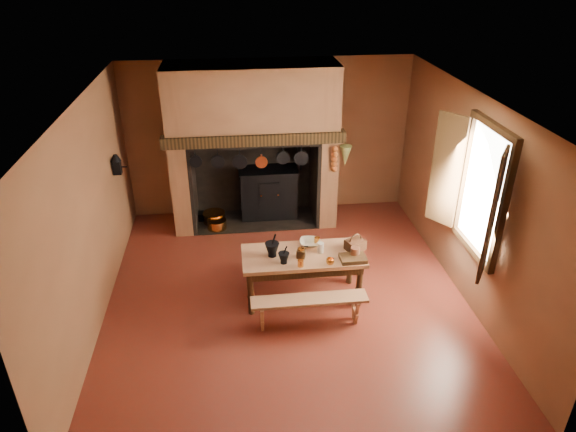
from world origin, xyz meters
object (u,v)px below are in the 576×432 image
(iron_range, at_px, (269,192))
(work_table, at_px, (303,261))
(bench_front, at_px, (309,305))
(mixing_bowl, at_px, (310,243))
(coffee_grinder, at_px, (301,253))
(wicker_basket, at_px, (355,244))

(iron_range, distance_m, work_table, 2.55)
(work_table, bearing_deg, bench_front, -90.00)
(work_table, xyz_separation_m, mixing_bowl, (0.13, 0.23, 0.15))
(mixing_bowl, bearing_deg, coffee_grinder, -118.99)
(bench_front, relative_size, wicker_basket, 4.91)
(work_table, relative_size, mixing_bowl, 5.72)
(iron_range, height_order, wicker_basket, iron_range)
(bench_front, relative_size, mixing_bowl, 5.21)
(bench_front, height_order, mixing_bowl, mixing_bowl)
(iron_range, xyz_separation_m, wicker_basket, (0.99, -2.49, 0.32))
(wicker_basket, bearing_deg, coffee_grinder, 165.40)
(iron_range, xyz_separation_m, bench_front, (0.26, -3.14, -0.17))
(bench_front, xyz_separation_m, coffee_grinder, (-0.04, 0.53, 0.47))
(iron_range, xyz_separation_m, work_table, (0.26, -2.53, 0.12))
(iron_range, height_order, mixing_bowl, iron_range)
(iron_range, bearing_deg, wicker_basket, -68.23)
(work_table, distance_m, wicker_basket, 0.76)
(coffee_grinder, xyz_separation_m, mixing_bowl, (0.17, 0.30, -0.03))
(coffee_grinder, relative_size, wicker_basket, 0.56)
(coffee_grinder, relative_size, mixing_bowl, 0.60)
(coffee_grinder, bearing_deg, iron_range, 112.92)
(coffee_grinder, bearing_deg, mixing_bowl, 78.93)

